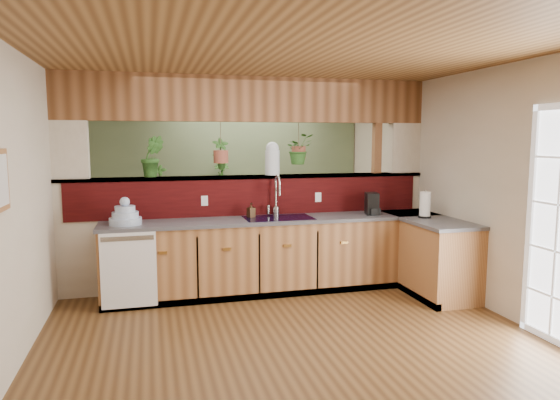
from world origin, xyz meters
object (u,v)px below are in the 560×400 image
object	(u,v)px
soap_dispenser	(251,210)
paper_towel	(425,205)
faucet	(277,193)
glass_jar	(272,158)
coffee_maker	(372,205)
shelving_console	(193,223)
dish_stack	(125,216)

from	to	relation	value
soap_dispenser	paper_towel	world-z (taller)	paper_towel
faucet	glass_jar	size ratio (longest dim) A/B	1.25
soap_dispenser	paper_towel	bearing A→B (deg)	-15.21
coffee_maker	paper_towel	bearing A→B (deg)	-23.47
paper_towel	coffee_maker	bearing A→B (deg)	142.19
faucet	shelving_console	size ratio (longest dim) A/B	0.33
paper_towel	faucet	bearing A→B (deg)	160.99
faucet	coffee_maker	distance (m)	1.21
coffee_maker	paper_towel	distance (m)	0.64
dish_stack	paper_towel	distance (m)	3.49
shelving_console	faucet	bearing A→B (deg)	-71.98
faucet	coffee_maker	size ratio (longest dim) A/B	1.91
paper_towel	glass_jar	xyz separation A→B (m)	(-1.69, 0.81, 0.55)
coffee_maker	soap_dispenser	bearing A→B (deg)	-171.53
faucet	paper_towel	bearing A→B (deg)	-19.01
paper_towel	shelving_console	size ratio (longest dim) A/B	0.21
dish_stack	glass_jar	xyz separation A→B (m)	(1.78, 0.41, 0.60)
coffee_maker	paper_towel	size ratio (longest dim) A/B	0.82
coffee_maker	shelving_console	distance (m)	3.12
faucet	glass_jar	world-z (taller)	glass_jar
dish_stack	shelving_console	distance (m)	2.54
coffee_maker	paper_towel	world-z (taller)	paper_towel
faucet	paper_towel	size ratio (longest dim) A/B	1.56
faucet	soap_dispenser	world-z (taller)	faucet
faucet	soap_dispenser	distance (m)	0.38
dish_stack	soap_dispenser	bearing A→B (deg)	5.87
soap_dispenser	coffee_maker	xyz separation A→B (m)	(1.51, -0.16, 0.04)
shelving_console	soap_dispenser	bearing A→B (deg)	-80.18
glass_jar	shelving_console	bearing A→B (deg)	113.93
coffee_maker	glass_jar	bearing A→B (deg)	175.05
coffee_maker	glass_jar	distance (m)	1.38
faucet	soap_dispenser	size ratio (longest dim) A/B	2.93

